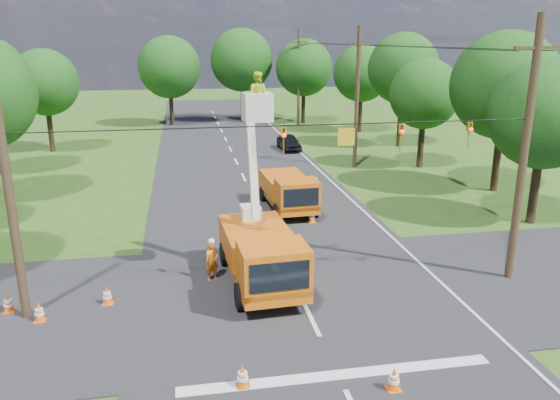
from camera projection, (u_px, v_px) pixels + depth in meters
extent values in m
plane|color=#304E17|center=(244.00, 178.00, 37.20)|extent=(140.00, 140.00, 0.00)
cube|color=black|center=(244.00, 178.00, 37.20)|extent=(12.00, 100.00, 0.06)
cube|color=black|center=(299.00, 294.00, 20.22)|extent=(56.00, 10.00, 0.07)
cube|color=silver|center=(338.00, 376.00, 15.31)|extent=(9.00, 0.45, 0.02)
cube|color=silver|center=(323.00, 174.00, 38.16)|extent=(0.12, 90.00, 0.02)
cube|color=#C6580E|center=(261.00, 264.00, 21.03)|extent=(2.68, 6.49, 0.48)
cube|color=#C6580E|center=(274.00, 267.00, 18.67)|extent=(2.43, 1.93, 1.59)
cube|color=black|center=(280.00, 277.00, 17.81)|extent=(2.02, 0.17, 1.01)
cube|color=#C6580E|center=(256.00, 240.00, 21.64)|extent=(2.71, 4.06, 1.06)
cylinder|color=black|center=(241.00, 297.00, 18.98)|extent=(0.39, 0.99, 0.98)
cylinder|color=black|center=(302.00, 290.00, 19.47)|extent=(0.39, 0.99, 0.98)
cylinder|color=black|center=(225.00, 254.00, 22.75)|extent=(0.39, 0.99, 0.98)
cylinder|color=black|center=(277.00, 249.00, 23.24)|extent=(0.39, 0.99, 0.98)
cube|color=silver|center=(251.00, 212.00, 22.50)|extent=(0.84, 0.84, 0.58)
cube|color=silver|center=(252.00, 160.00, 21.29)|extent=(0.37, 1.43, 4.61)
cube|color=silver|center=(257.00, 107.00, 19.63)|extent=(1.06, 1.06, 1.01)
imported|color=#C6E526|center=(257.00, 95.00, 19.51)|extent=(0.95, 0.84, 1.62)
cube|color=#C6580E|center=(287.00, 197.00, 30.20)|extent=(2.38, 5.84, 0.43)
cube|color=#C6580E|center=(297.00, 194.00, 28.07)|extent=(2.18, 1.73, 1.44)
cube|color=black|center=(301.00, 197.00, 27.30)|extent=(1.82, 0.15, 0.91)
cube|color=#C6580E|center=(284.00, 183.00, 30.75)|extent=(2.42, 3.65, 0.96)
cylinder|color=black|center=(277.00, 212.00, 28.36)|extent=(0.35, 0.89, 0.88)
cylinder|color=black|center=(314.00, 210.00, 28.79)|extent=(0.35, 0.89, 0.88)
cylinder|color=black|center=(263.00, 194.00, 31.75)|extent=(0.35, 0.89, 0.88)
cylinder|color=black|center=(297.00, 192.00, 32.19)|extent=(0.35, 0.89, 0.88)
imported|color=orange|center=(212.00, 261.00, 21.21)|extent=(0.69, 0.62, 1.59)
imported|color=black|center=(289.00, 142.00, 46.32)|extent=(1.72, 3.99, 1.34)
cone|color=#F85E0D|center=(243.00, 375.00, 14.72)|extent=(0.36, 0.36, 0.70)
cube|color=#F85E0D|center=(243.00, 386.00, 14.81)|extent=(0.38, 0.38, 0.04)
cylinder|color=white|center=(243.00, 373.00, 14.70)|extent=(0.26, 0.26, 0.09)
cylinder|color=white|center=(243.00, 378.00, 14.74)|extent=(0.31, 0.31, 0.09)
cone|color=#F85E0D|center=(394.00, 378.00, 14.60)|extent=(0.36, 0.36, 0.70)
cube|color=#F85E0D|center=(393.00, 389.00, 14.70)|extent=(0.38, 0.38, 0.04)
cylinder|color=white|center=(394.00, 376.00, 14.58)|extent=(0.26, 0.26, 0.09)
cylinder|color=white|center=(394.00, 381.00, 14.62)|extent=(0.31, 0.31, 0.09)
cone|color=#F85E0D|center=(290.00, 235.00, 25.30)|extent=(0.36, 0.36, 0.70)
cube|color=#F85E0D|center=(290.00, 241.00, 25.40)|extent=(0.38, 0.38, 0.04)
cylinder|color=white|center=(290.00, 233.00, 25.28)|extent=(0.26, 0.26, 0.09)
cylinder|color=white|center=(290.00, 236.00, 25.32)|extent=(0.31, 0.31, 0.09)
cone|color=#F85E0D|center=(312.00, 216.00, 27.97)|extent=(0.36, 0.36, 0.70)
cube|color=#F85E0D|center=(312.00, 222.00, 28.06)|extent=(0.38, 0.38, 0.04)
cylinder|color=white|center=(312.00, 215.00, 27.95)|extent=(0.26, 0.26, 0.09)
cylinder|color=white|center=(312.00, 218.00, 27.99)|extent=(0.31, 0.31, 0.09)
cone|color=#F85E0D|center=(107.00, 295.00, 19.35)|extent=(0.36, 0.36, 0.70)
cube|color=#F85E0D|center=(108.00, 303.00, 19.45)|extent=(0.38, 0.38, 0.04)
cylinder|color=white|center=(107.00, 293.00, 19.34)|extent=(0.26, 0.26, 0.09)
cylinder|color=white|center=(107.00, 297.00, 19.38)|extent=(0.31, 0.31, 0.09)
cone|color=#F85E0D|center=(39.00, 311.00, 18.17)|extent=(0.36, 0.36, 0.70)
cube|color=#F85E0D|center=(40.00, 321.00, 18.27)|extent=(0.38, 0.38, 0.04)
cylinder|color=white|center=(39.00, 310.00, 18.15)|extent=(0.26, 0.26, 0.09)
cylinder|color=white|center=(40.00, 314.00, 18.20)|extent=(0.31, 0.31, 0.09)
cone|color=#F85E0D|center=(8.00, 303.00, 18.77)|extent=(0.36, 0.36, 0.70)
cube|color=#F85E0D|center=(9.00, 312.00, 18.87)|extent=(0.38, 0.38, 0.04)
cylinder|color=white|center=(8.00, 301.00, 18.76)|extent=(0.26, 0.26, 0.09)
cylinder|color=white|center=(8.00, 305.00, 18.80)|extent=(0.31, 0.31, 0.09)
cone|color=#F85E0D|center=(315.00, 180.00, 35.17)|extent=(0.36, 0.36, 0.70)
cube|color=#F85E0D|center=(315.00, 185.00, 35.26)|extent=(0.38, 0.38, 0.04)
cylinder|color=white|center=(315.00, 179.00, 35.15)|extent=(0.26, 0.26, 0.09)
cylinder|color=white|center=(315.00, 181.00, 35.19)|extent=(0.31, 0.31, 0.09)
cylinder|color=#4C3823|center=(524.00, 154.00, 20.25)|extent=(0.30, 0.30, 10.00)
cube|color=#4C3823|center=(538.00, 48.00, 19.17)|extent=(1.80, 0.12, 0.12)
cylinder|color=#4C3823|center=(357.00, 98.00, 39.12)|extent=(0.30, 0.30, 10.00)
cube|color=#4C3823|center=(359.00, 43.00, 38.04)|extent=(1.80, 0.12, 0.12)
cylinder|color=#4C3823|center=(299.00, 79.00, 57.99)|extent=(0.30, 0.30, 10.00)
cube|color=#4C3823|center=(299.00, 42.00, 56.91)|extent=(1.80, 0.12, 0.12)
cylinder|color=#4C3823|center=(9.00, 190.00, 17.33)|extent=(0.30, 0.30, 9.00)
cylinder|color=black|center=(287.00, 126.00, 18.35)|extent=(18.00, 0.04, 0.04)
cube|color=gold|center=(346.00, 137.00, 18.83)|extent=(0.60, 0.05, 0.60)
imported|color=gold|center=(284.00, 142.00, 18.48)|extent=(0.16, 0.20, 1.00)
sphere|color=#FF0C0C|center=(284.00, 135.00, 18.30)|extent=(0.14, 0.14, 0.14)
imported|color=gold|center=(401.00, 138.00, 19.20)|extent=(0.16, 0.20, 1.00)
sphere|color=#FF0C0C|center=(402.00, 132.00, 19.01)|extent=(0.14, 0.14, 0.14)
imported|color=gold|center=(469.00, 136.00, 19.64)|extent=(0.16, 0.20, 1.00)
sphere|color=#FF0C0C|center=(471.00, 129.00, 19.46)|extent=(0.14, 0.14, 0.14)
cylinder|color=#382616|center=(50.00, 127.00, 45.44)|extent=(0.44, 0.44, 4.05)
sphere|color=#163D10|center=(45.00, 82.00, 44.39)|extent=(5.40, 5.40, 5.40)
cylinder|color=#382616|center=(535.00, 185.00, 27.62)|extent=(0.44, 0.44, 3.96)
sphere|color=#163D10|center=(545.00, 114.00, 26.59)|extent=(5.40, 5.40, 5.40)
cylinder|color=#382616|center=(497.00, 155.00, 33.45)|extent=(0.44, 0.44, 4.58)
sphere|color=#163D10|center=(505.00, 86.00, 32.26)|extent=(6.40, 6.40, 6.40)
cylinder|color=#382616|center=(421.00, 142.00, 39.86)|extent=(0.44, 0.44, 3.78)
sphere|color=#163D10|center=(425.00, 94.00, 38.88)|extent=(5.00, 5.00, 5.00)
cylinder|color=#382616|center=(400.00, 119.00, 47.54)|extent=(0.44, 0.44, 4.75)
sphere|color=#163D10|center=(403.00, 68.00, 46.31)|extent=(6.00, 6.00, 6.00)
cylinder|color=#382616|center=(360.00, 111.00, 55.01)|extent=(0.44, 0.44, 4.14)
sphere|color=#163D10|center=(362.00, 73.00, 53.94)|extent=(5.60, 5.60, 5.60)
cylinder|color=#382616|center=(171.00, 105.00, 59.32)|extent=(0.44, 0.44, 4.40)
sphere|color=#163D10|center=(169.00, 67.00, 58.19)|extent=(6.60, 6.60, 6.60)
cylinder|color=#382616|center=(242.00, 100.00, 62.51)|extent=(0.44, 0.44, 4.84)
sphere|color=#163D10|center=(242.00, 60.00, 61.26)|extent=(7.00, 7.00, 7.00)
cylinder|color=#382616|center=(303.00, 104.00, 60.86)|extent=(0.44, 0.44, 4.31)
sphere|color=#163D10|center=(304.00, 68.00, 59.74)|extent=(6.20, 6.20, 6.20)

